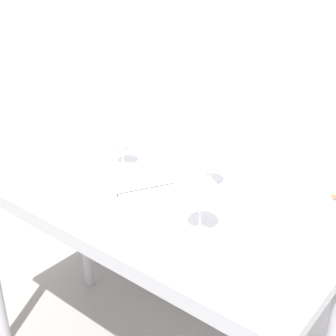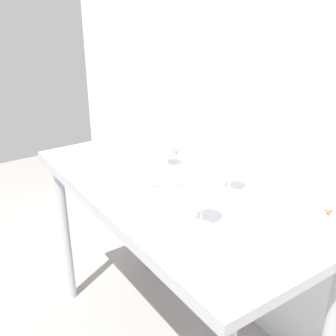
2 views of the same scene
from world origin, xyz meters
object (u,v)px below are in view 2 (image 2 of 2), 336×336
(open_notebook, at_px, (175,186))
(wine_glass_far_right, at_px, (231,164))
(wine_glass_far_left, at_px, (166,143))
(wine_glass_near_right, at_px, (202,191))
(decanter_funnel, at_px, (326,222))
(tasting_sheet_upper, at_px, (261,218))
(tasting_bowl, at_px, (162,148))

(open_notebook, bearing_deg, wine_glass_far_right, 73.35)
(wine_glass_far_left, distance_m, open_notebook, 0.24)
(wine_glass_near_right, xyz_separation_m, decanter_funnel, (0.27, 0.31, -0.09))
(wine_glass_far_right, bearing_deg, wine_glass_far_left, -169.72)
(wine_glass_near_right, bearing_deg, tasting_sheet_upper, 68.17)
(open_notebook, relative_size, decanter_funnel, 3.05)
(wine_glass_far_right, bearing_deg, decanter_funnel, 7.92)
(wine_glass_far_left, relative_size, tasting_sheet_upper, 0.72)
(wine_glass_near_right, xyz_separation_m, open_notebook, (-0.29, 0.10, -0.13))
(wine_glass_near_right, bearing_deg, wine_glass_far_left, 158.80)
(tasting_sheet_upper, bearing_deg, wine_glass_near_right, -94.68)
(wine_glass_far_left, bearing_deg, tasting_sheet_upper, 1.65)
(wine_glass_near_right, height_order, open_notebook, wine_glass_near_right)
(wine_glass_far_left, height_order, wine_glass_near_right, wine_glass_near_right)
(wine_glass_far_right, distance_m, decanter_funnel, 0.42)
(wine_glass_near_right, distance_m, decanter_funnel, 0.42)
(decanter_funnel, bearing_deg, open_notebook, -159.26)
(wine_glass_near_right, distance_m, open_notebook, 0.33)
(wine_glass_near_right, xyz_separation_m, tasting_sheet_upper, (0.08, 0.21, -0.13))
(wine_glass_far_left, relative_size, decanter_funnel, 1.29)
(open_notebook, xyz_separation_m, tasting_sheet_upper, (0.37, 0.11, -0.00))
(wine_glass_far_left, xyz_separation_m, wine_glass_near_right, (0.49, -0.19, 0.02))
(wine_glass_near_right, relative_size, tasting_sheet_upper, 0.81)
(open_notebook, height_order, tasting_sheet_upper, open_notebook)
(wine_glass_far_right, bearing_deg, tasting_sheet_upper, -12.07)
(decanter_funnel, bearing_deg, wine_glass_near_right, -130.80)
(wine_glass_far_right, xyz_separation_m, tasting_sheet_upper, (0.22, -0.05, -0.12))
(wine_glass_far_left, bearing_deg, wine_glass_near_right, -21.20)
(tasting_bowl, bearing_deg, open_notebook, -25.45)
(wine_glass_far_right, bearing_deg, wine_glass_near_right, -61.41)
(wine_glass_far_left, distance_m, wine_glass_near_right, 0.52)
(wine_glass_far_right, xyz_separation_m, open_notebook, (-0.15, -0.15, -0.12))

